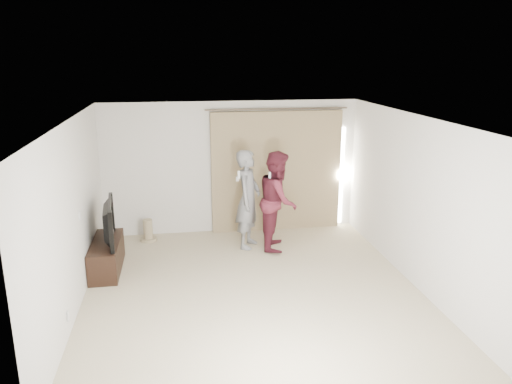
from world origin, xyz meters
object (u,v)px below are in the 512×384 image
tv_console (107,256)px  person_man (248,199)px  tv (104,222)px  person_woman (278,200)px

tv_console → person_man: bearing=15.5°
person_man → tv: bearing=-164.5°
tv_console → person_woman: 3.12m
tv → person_man: bearing=-80.2°
person_woman → tv_console: bearing=-169.5°
tv_console → tv: size_ratio=1.11×
tv_console → person_woman: person_woman is taller
person_man → person_woman: person_man is taller
tv → person_man: (2.46, 0.68, 0.08)m
tv → person_woman: size_ratio=0.65×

